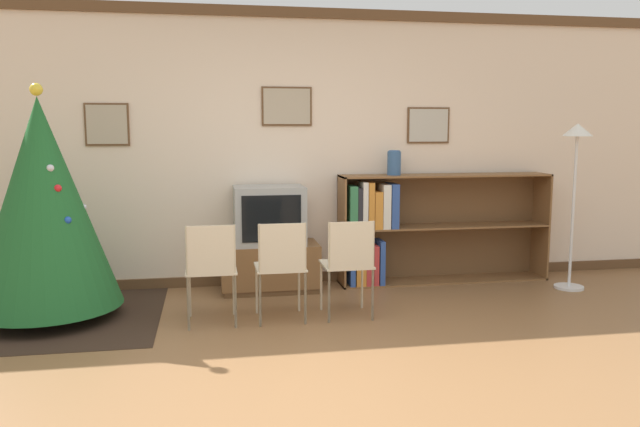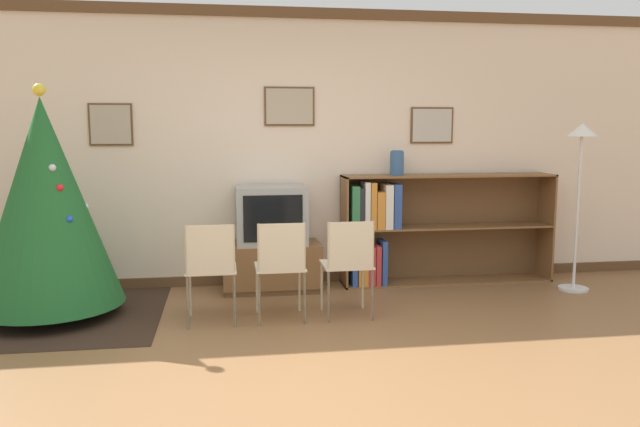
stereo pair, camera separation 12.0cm
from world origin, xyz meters
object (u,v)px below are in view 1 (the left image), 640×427
(bookshelf, at_px, (408,228))
(vase, at_px, (394,162))
(folding_chair_left, at_px, (211,267))
(television, at_px, (269,215))
(christmas_tree, at_px, (43,204))
(tv_console, at_px, (270,267))
(folding_chair_center, at_px, (281,264))
(folding_chair_right, at_px, (349,262))
(standing_lamp, at_px, (576,163))

(bookshelf, height_order, vase, vase)
(folding_chair_left, height_order, vase, vase)
(vase, bearing_deg, television, -176.27)
(christmas_tree, xyz_separation_m, folding_chair_left, (1.32, -0.42, -0.48))
(tv_console, height_order, bookshelf, bookshelf)
(television, distance_m, folding_chair_center, 1.03)
(television, distance_m, folding_chair_right, 1.17)
(folding_chair_left, distance_m, bookshelf, 2.23)
(tv_console, height_order, folding_chair_right, folding_chair_right)
(television, relative_size, vase, 2.71)
(christmas_tree, bearing_deg, folding_chair_left, -17.50)
(christmas_tree, distance_m, vase, 3.20)
(standing_lamp, bearing_deg, tv_console, 171.39)
(folding_chair_center, height_order, vase, vase)
(folding_chair_right, height_order, standing_lamp, standing_lamp)
(folding_chair_left, height_order, bookshelf, bookshelf)
(television, distance_m, bookshelf, 1.42)
(christmas_tree, bearing_deg, folding_chair_center, -12.52)
(standing_lamp, bearing_deg, christmas_tree, -178.25)
(folding_chair_left, relative_size, standing_lamp, 0.51)
(tv_console, relative_size, vase, 3.80)
(folding_chair_right, xyz_separation_m, standing_lamp, (2.33, 0.56, 0.75))
(vase, bearing_deg, folding_chair_center, -139.20)
(television, xyz_separation_m, folding_chair_center, (0.00, -0.99, -0.26))
(christmas_tree, height_order, folding_chair_right, christmas_tree)
(folding_chair_left, height_order, standing_lamp, standing_lamp)
(television, relative_size, folding_chair_left, 0.81)
(folding_chair_left, xyz_separation_m, standing_lamp, (3.44, 0.56, 0.75))
(christmas_tree, xyz_separation_m, tv_console, (1.87, 0.58, -0.72))
(folding_chair_left, bearing_deg, tv_console, 61.01)
(television, bearing_deg, bookshelf, 3.15)
(folding_chair_right, bearing_deg, tv_console, 118.99)
(folding_chair_left, distance_m, vase, 2.22)
(television, xyz_separation_m, vase, (1.25, 0.08, 0.48))
(christmas_tree, distance_m, folding_chair_center, 1.97)
(tv_console, distance_m, bookshelf, 1.44)
(television, xyz_separation_m, standing_lamp, (2.88, -0.43, 0.49))
(folding_chair_left, relative_size, folding_chair_right, 1.00)
(television, distance_m, standing_lamp, 2.96)
(bookshelf, relative_size, standing_lamp, 1.34)
(bookshelf, bearing_deg, standing_lamp, -19.05)
(folding_chair_right, bearing_deg, television, 119.05)
(tv_console, xyz_separation_m, television, (0.00, -0.00, 0.50))
(bookshelf, xyz_separation_m, vase, (-0.16, 0.00, 0.66))
(folding_chair_center, bearing_deg, tv_console, 90.00)
(folding_chair_left, distance_m, folding_chair_right, 1.11)
(standing_lamp, bearing_deg, folding_chair_center, -168.99)
(folding_chair_center, distance_m, folding_chair_right, 0.55)
(folding_chair_center, bearing_deg, folding_chair_right, 0.00)
(folding_chair_center, bearing_deg, standing_lamp, 11.01)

